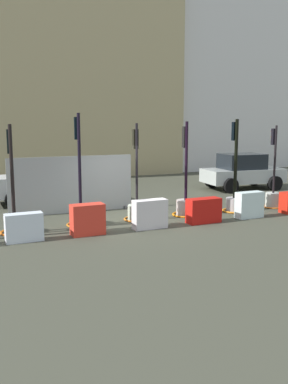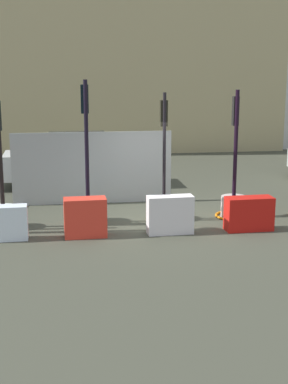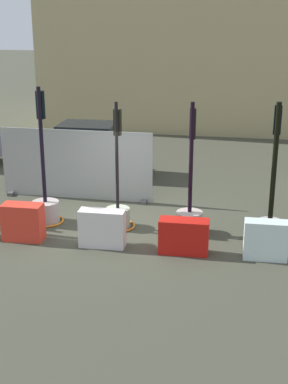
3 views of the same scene
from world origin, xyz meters
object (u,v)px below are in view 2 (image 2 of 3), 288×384
(traffic_light_2, at_px, (88,201))
(construction_barrier_2, at_px, (85,217))
(traffic_light_1, at_px, (3,207))
(car_white_van, at_px, (73,160))
(traffic_light_3, at_px, (164,199))
(construction_barrier_4, at_px, (249,214))
(construction_barrier_3, at_px, (170,215))
(traffic_light_4, at_px, (234,198))
(construction_barrier_1, at_px, (5,223))

(traffic_light_2, bearing_deg, construction_barrier_2, -95.37)
(traffic_light_1, height_order, car_white_van, traffic_light_1)
(traffic_light_1, distance_m, construction_barrier_2, 2.22)
(traffic_light_3, distance_m, car_white_van, 4.99)
(traffic_light_1, distance_m, construction_barrier_4, 5.97)
(traffic_light_1, distance_m, construction_barrier_3, 4.09)
(traffic_light_4, xyz_separation_m, construction_barrier_2, (-3.92, -1.21, -0.05))
(construction_barrier_4, bearing_deg, traffic_light_1, 169.58)
(traffic_light_3, relative_size, traffic_light_4, 0.98)
(construction_barrier_3, bearing_deg, construction_barrier_4, 0.08)
(car_white_van, bearing_deg, traffic_light_2, -86.48)
(traffic_light_2, distance_m, traffic_light_4, 3.80)
(traffic_light_4, distance_m, construction_barrier_3, 2.29)
(construction_barrier_4, bearing_deg, construction_barrier_3, -179.92)
(traffic_light_2, relative_size, car_white_van, 0.81)
(traffic_light_3, height_order, car_white_van, traffic_light_3)
(traffic_light_1, distance_m, car_white_van, 5.00)
(traffic_light_2, bearing_deg, construction_barrier_1, -147.57)
(traffic_light_3, height_order, construction_barrier_4, traffic_light_3)
(traffic_light_3, distance_m, construction_barrier_2, 2.41)
(construction_barrier_3, xyz_separation_m, construction_barrier_4, (1.93, 0.00, -0.05))
(traffic_light_3, relative_size, construction_barrier_1, 3.15)
(construction_barrier_3, height_order, car_white_van, car_white_van)
(traffic_light_1, distance_m, traffic_light_2, 2.08)
(construction_barrier_1, distance_m, construction_barrier_2, 1.82)
(traffic_light_3, bearing_deg, construction_barrier_1, -162.19)
(traffic_light_3, relative_size, construction_barrier_4, 2.83)
(construction_barrier_1, height_order, car_white_van, car_white_van)
(traffic_light_1, height_order, construction_barrier_1, traffic_light_1)
(traffic_light_3, xyz_separation_m, car_white_van, (-2.22, 4.46, 0.32))
(construction_barrier_4, bearing_deg, traffic_light_2, 161.73)
(traffic_light_4, distance_m, car_white_van, 6.08)
(traffic_light_1, xyz_separation_m, traffic_light_3, (4.02, 0.19, 0.01))
(construction_barrier_2, bearing_deg, traffic_light_4, 17.11)
(traffic_light_4, height_order, construction_barrier_3, traffic_light_4)
(construction_barrier_2, bearing_deg, traffic_light_3, 31.10)
(traffic_light_4, distance_m, construction_barrier_1, 5.86)
(traffic_light_1, relative_size, car_white_van, 0.74)
(construction_barrier_1, xyz_separation_m, construction_barrier_3, (3.80, -0.03, 0.06))
(construction_barrier_2, relative_size, construction_barrier_3, 0.90)
(construction_barrier_2, bearing_deg, car_white_van, 91.60)
(construction_barrier_1, distance_m, construction_barrier_4, 5.74)
(construction_barrier_4, bearing_deg, construction_barrier_2, 179.58)
(traffic_light_2, distance_m, construction_barrier_2, 1.24)
(construction_barrier_1, relative_size, construction_barrier_3, 0.94)
(construction_barrier_1, bearing_deg, construction_barrier_3, -0.44)
(traffic_light_2, height_order, construction_barrier_3, traffic_light_2)
(traffic_light_2, height_order, construction_barrier_1, traffic_light_2)
(construction_barrier_2, relative_size, car_white_van, 0.22)
(construction_barrier_1, distance_m, car_white_van, 5.96)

